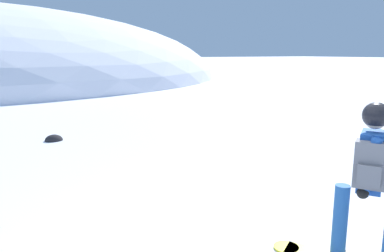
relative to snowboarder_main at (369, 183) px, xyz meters
The scene contains 2 objects.
snowboarder_main is the anchor object (origin of this frame).
rock_dark 7.75m from the snowboarder_main, 103.85° to the left, with size 0.44×0.37×0.31m.
Camera 1 is at (-2.64, -2.69, 2.18)m, focal length 35.15 mm.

